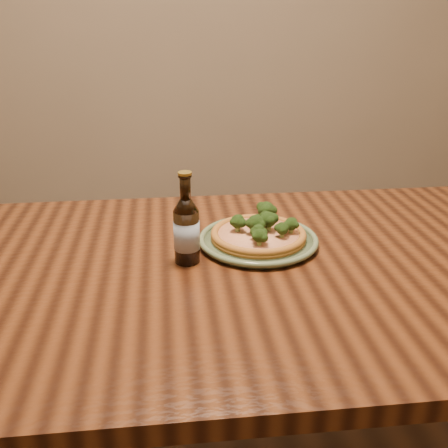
{
  "coord_description": "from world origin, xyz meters",
  "views": [
    {
      "loc": [
        -0.14,
        -0.9,
        1.27
      ],
      "look_at": [
        -0.01,
        0.17,
        0.82
      ],
      "focal_mm": 42.0,
      "sensor_mm": 36.0,
      "label": 1
    }
  ],
  "objects": [
    {
      "name": "table",
      "position": [
        0.0,
        0.1,
        0.66
      ],
      "size": [
        1.6,
        0.9,
        0.75
      ],
      "color": "#46220F",
      "rests_on": "ground"
    },
    {
      "name": "pizza",
      "position": [
        0.07,
        0.2,
        0.78
      ],
      "size": [
        0.22,
        0.22,
        0.07
      ],
      "rotation": [
        0.0,
        0.0,
        -0.21
      ],
      "color": "#996022",
      "rests_on": "plate"
    },
    {
      "name": "beer_bottle",
      "position": [
        -0.1,
        0.13,
        0.83
      ],
      "size": [
        0.06,
        0.06,
        0.2
      ],
      "rotation": [
        0.0,
        0.0,
        0.18
      ],
      "color": "black",
      "rests_on": "table"
    },
    {
      "name": "plate",
      "position": [
        0.07,
        0.2,
        0.76
      ],
      "size": [
        0.28,
        0.28,
        0.02
      ],
      "rotation": [
        0.0,
        0.0,
        -0.18
      ],
      "color": "#566747",
      "rests_on": "table"
    }
  ]
}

